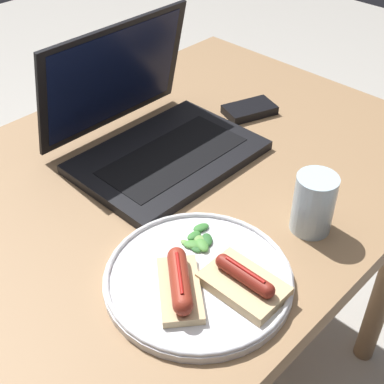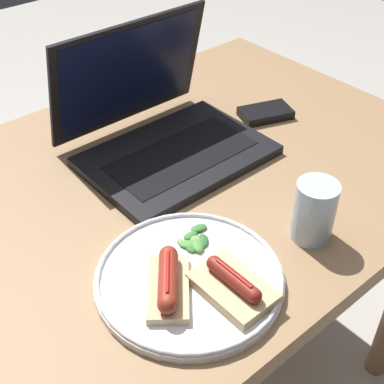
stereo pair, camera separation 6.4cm
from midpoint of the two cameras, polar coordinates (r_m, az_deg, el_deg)
The scene contains 8 objects.
desk at distance 1.05m, azimuth 1.13°, elevation -1.99°, with size 1.03×0.76×0.72m.
laptop at distance 1.02m, azimuth -1.31°, elevation 6.40°, with size 0.34×0.29×0.24m.
plate at distance 0.78m, azimuth 2.08°, elevation -9.20°, with size 0.28×0.28×0.02m.
sausage_toast_left at distance 0.75m, azimuth -0.07°, elevation -9.73°, with size 0.12×0.13×0.04m.
sausage_toast_middle at distance 0.75m, azimuth 6.86°, elevation -9.96°, with size 0.08×0.12×0.04m.
salad_pile at distance 0.83m, azimuth 2.54°, elevation -5.25°, with size 0.07×0.06×0.01m.
drinking_glass at distance 0.85m, azimuth 15.01°, elevation -2.06°, with size 0.07×0.07×0.10m.
external_drive at distance 1.17m, azimuth 9.43°, elevation 8.27°, with size 0.12×0.10×0.02m.
Camera 2 is at (-0.51, -0.61, 1.31)m, focal length 50.00 mm.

